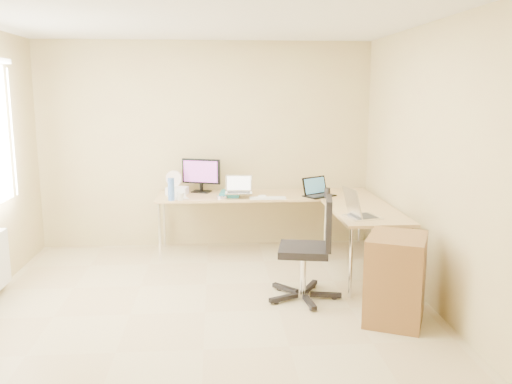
{
  "coord_description": "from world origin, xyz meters",
  "views": [
    {
      "loc": [
        0.11,
        -4.61,
        1.97
      ],
      "look_at": [
        0.55,
        1.1,
        0.9
      ],
      "focal_mm": 37.68,
      "sensor_mm": 36.0,
      "label": 1
    }
  ],
  "objects": [
    {
      "name": "wall_back",
      "position": [
        0.0,
        2.25,
        1.3
      ],
      "size": [
        4.5,
        0.0,
        4.5
      ],
      "primitive_type": "plane",
      "rotation": [
        1.57,
        0.0,
        0.0
      ],
      "color": "#C7BA7B",
      "rests_on": "ground"
    },
    {
      "name": "keyboard",
      "position": [
        0.72,
        1.55,
        0.74
      ],
      "size": [
        0.43,
        0.12,
        0.02
      ],
      "primitive_type": "cube",
      "rotation": [
        0.0,
        0.0,
        0.01
      ],
      "color": "white",
      "rests_on": "desk_main"
    },
    {
      "name": "desk_return",
      "position": [
        1.7,
        0.85,
        0.36
      ],
      "size": [
        0.7,
        1.3,
        0.73
      ],
      "primitive_type": "cube",
      "color": "tan",
      "rests_on": "ground"
    },
    {
      "name": "water_bottle",
      "position": [
        -0.4,
        1.55,
        0.86
      ],
      "size": [
        0.08,
        0.08,
        0.26
      ],
      "primitive_type": "cylinder",
      "rotation": [
        0.0,
        0.0,
        -0.03
      ],
      "color": "#4870BC",
      "rests_on": "desk_main"
    },
    {
      "name": "white_box",
      "position": [
        -0.36,
        1.92,
        0.78
      ],
      "size": [
        0.28,
        0.23,
        0.09
      ],
      "primitive_type": "cube",
      "rotation": [
        0.0,
        0.0,
        -0.2
      ],
      "color": "white",
      "rests_on": "desk_main"
    },
    {
      "name": "laptop_black",
      "position": [
        1.36,
        1.67,
        0.85
      ],
      "size": [
        0.45,
        0.43,
        0.23
      ],
      "primitive_type": "cube",
      "rotation": [
        0.0,
        0.0,
        0.58
      ],
      "color": "black",
      "rests_on": "desk_main"
    },
    {
      "name": "monitor",
      "position": [
        -0.06,
        2.05,
        0.94
      ],
      "size": [
        0.52,
        0.32,
        0.42
      ],
      "primitive_type": "cube",
      "rotation": [
        0.0,
        0.0,
        -0.35
      ],
      "color": "black",
      "rests_on": "desk_main"
    },
    {
      "name": "laptop_return",
      "position": [
        1.58,
        0.53,
        0.85
      ],
      "size": [
        0.43,
        0.37,
        0.25
      ],
      "primitive_type": "cube",
      "rotation": [
        0.0,
        0.0,
        1.8
      ],
      "color": "silver",
      "rests_on": "desk_return"
    },
    {
      "name": "desk_fan",
      "position": [
        -0.4,
        2.05,
        0.86
      ],
      "size": [
        0.25,
        0.25,
        0.26
      ],
      "primitive_type": "cylinder",
      "rotation": [
        0.0,
        0.0,
        -0.28
      ],
      "color": "white",
      "rests_on": "desk_main"
    },
    {
      "name": "wall_front",
      "position": [
        0.0,
        -2.25,
        1.3
      ],
      "size": [
        4.5,
        0.0,
        4.5
      ],
      "primitive_type": "plane",
      "rotation": [
        -1.57,
        0.0,
        0.0
      ],
      "color": "#C7BA7B",
      "rests_on": "ground"
    },
    {
      "name": "mug",
      "position": [
        -0.3,
        1.55,
        0.78
      ],
      "size": [
        0.13,
        0.13,
        0.09
      ],
      "primitive_type": "imported",
      "rotation": [
        0.0,
        0.0,
        -0.38
      ],
      "color": "white",
      "rests_on": "desk_main"
    },
    {
      "name": "cabinet",
      "position": [
        1.66,
        -0.29,
        0.36
      ],
      "size": [
        0.67,
        0.73,
        0.81
      ],
      "primitive_type": "cube",
      "rotation": [
        0.0,
        0.0,
        -0.44
      ],
      "color": "brown",
      "rests_on": "ground"
    },
    {
      "name": "cd_stack",
      "position": [
        0.19,
        1.65,
        0.75
      ],
      "size": [
        0.18,
        0.18,
        0.03
      ],
      "primitive_type": "cylinder",
      "rotation": [
        0.0,
        0.0,
        -0.39
      ],
      "color": "silver",
      "rests_on": "desk_main"
    },
    {
      "name": "wall_right",
      "position": [
        2.1,
        0.0,
        1.3
      ],
      "size": [
        0.0,
        4.5,
        4.5
      ],
      "primitive_type": "plane",
      "rotation": [
        1.57,
        0.0,
        -1.57
      ],
      "color": "#C7BA7B",
      "rests_on": "ground"
    },
    {
      "name": "black_cup",
      "position": [
        1.43,
        1.55,
        0.79
      ],
      "size": [
        0.08,
        0.08,
        0.12
      ],
      "primitive_type": "cylinder",
      "rotation": [
        0.0,
        0.0,
        -0.1
      ],
      "color": "black",
      "rests_on": "desk_main"
    },
    {
      "name": "mouse",
      "position": [
        0.66,
        1.62,
        0.75
      ],
      "size": [
        0.12,
        0.09,
        0.04
      ],
      "primitive_type": "ellipsoid",
      "rotation": [
        0.0,
        0.0,
        0.18
      ],
      "color": "white",
      "rests_on": "desk_main"
    },
    {
      "name": "ceiling",
      "position": [
        0.0,
        0.0,
        2.6
      ],
      "size": [
        4.5,
        4.5,
        0.0
      ],
      "primitive_type": "plane",
      "rotation": [
        3.14,
        0.0,
        0.0
      ],
      "color": "white",
      "rests_on": "ground"
    },
    {
      "name": "office_chair",
      "position": [
        0.94,
        0.28,
        0.5
      ],
      "size": [
        0.71,
        0.71,
        1.01
      ],
      "primitive_type": "cube",
      "rotation": [
        0.0,
        0.0,
        -0.19
      ],
      "color": "black",
      "rests_on": "ground"
    },
    {
      "name": "laptop_center",
      "position": [
        0.39,
        1.66,
        0.89
      ],
      "size": [
        0.34,
        0.27,
        0.21
      ],
      "primitive_type": "cube",
      "rotation": [
        0.0,
        0.0,
        -0.07
      ],
      "color": "#AAAAAA",
      "rests_on": "desk_main"
    },
    {
      "name": "desk_main",
      "position": [
        0.72,
        1.85,
        0.36
      ],
      "size": [
        2.65,
        0.7,
        0.73
      ],
      "primitive_type": "cube",
      "color": "tan",
      "rests_on": "ground"
    },
    {
      "name": "papers",
      "position": [
        -0.34,
        1.72,
        0.73
      ],
      "size": [
        0.28,
        0.33,
        0.01
      ],
      "primitive_type": "cube",
      "rotation": [
        0.0,
        0.0,
        0.32
      ],
      "color": "white",
      "rests_on": "desk_main"
    },
    {
      "name": "book_stack",
      "position": [
        0.29,
        1.78,
        0.76
      ],
      "size": [
        0.27,
        0.34,
        0.05
      ],
      "primitive_type": "cube",
      "rotation": [
        0.0,
        0.0,
        -0.13
      ],
      "color": "#206C6C",
      "rests_on": "desk_main"
    },
    {
      "name": "floor",
      "position": [
        0.0,
        0.0,
        0.0
      ],
      "size": [
        4.5,
        4.5,
        0.0
      ],
      "primitive_type": "plane",
      "color": "#C3B387",
      "rests_on": "ground"
    }
  ]
}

